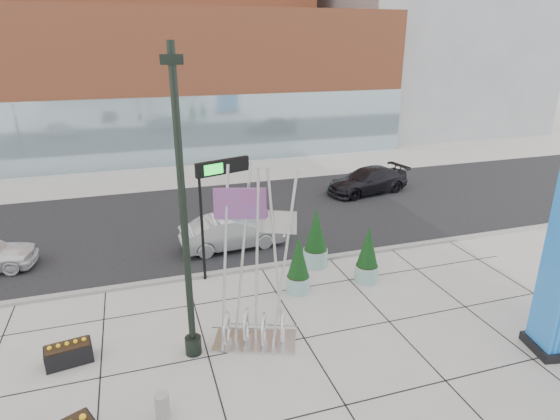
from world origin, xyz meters
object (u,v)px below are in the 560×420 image
object	(u,v)px
lamp_post	(186,243)
overhead_street_sign	(221,179)
public_art_sculpture	(255,300)
concrete_bollard	(162,406)
car_silver_mid	(232,232)

from	to	relation	value
lamp_post	overhead_street_sign	xyz separation A→B (m)	(1.85, 4.48, 0.38)
lamp_post	public_art_sculpture	distance (m)	2.84
lamp_post	overhead_street_sign	world-z (taller)	lamp_post
public_art_sculpture	overhead_street_sign	bearing A→B (deg)	111.76
lamp_post	concrete_bollard	distance (m)	4.12
lamp_post	car_silver_mid	world-z (taller)	lamp_post
lamp_post	public_art_sculpture	xyz separation A→B (m)	(1.90, -0.02, -2.11)
public_art_sculpture	overhead_street_sign	distance (m)	5.15
lamp_post	concrete_bollard	xyz separation A→B (m)	(-1.07, -2.31, -3.24)
public_art_sculpture	concrete_bollard	distance (m)	3.92
concrete_bollard	car_silver_mid	size ratio (longest dim) A/B	0.15
lamp_post	overhead_street_sign	bearing A→B (deg)	67.57
concrete_bollard	overhead_street_sign	world-z (taller)	overhead_street_sign
overhead_street_sign	car_silver_mid	bearing A→B (deg)	53.42
overhead_street_sign	lamp_post	bearing A→B (deg)	-130.49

